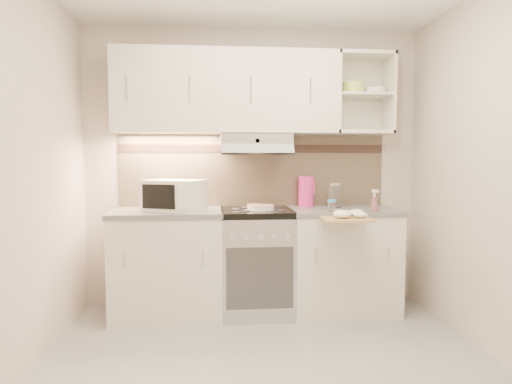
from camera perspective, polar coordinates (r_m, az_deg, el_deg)
ground at (r=3.08m, az=2.12°, el=-21.53°), size 3.00×3.00×0.00m
room_shell at (r=3.15m, az=1.37°, el=9.51°), size 3.04×2.84×2.52m
base_cabinet_left at (r=3.97m, az=-10.92°, el=-9.01°), size 0.90×0.60×0.86m
worktop_left at (r=3.89m, az=-11.02°, el=-2.56°), size 0.92×0.62×0.04m
base_cabinet_right at (r=4.11m, az=10.65°, el=-8.56°), size 0.90×0.60×0.86m
worktop_right at (r=4.03m, az=10.74°, el=-2.32°), size 0.92×0.62×0.04m
electric_range at (r=3.97m, az=0.05°, el=-8.65°), size 0.60×0.60×0.90m
microwave at (r=3.86m, az=-10.19°, el=-0.40°), size 0.55×0.49×0.26m
watering_can at (r=3.80m, az=-11.10°, el=-1.30°), size 0.24×0.12×0.21m
plate_stack at (r=3.86m, az=0.58°, el=-1.93°), size 0.22×0.22×0.05m
bread_loaf at (r=3.89m, az=0.08°, el=-1.87°), size 0.17×0.17×0.04m
pink_pitcher at (r=4.14m, az=6.28°, el=0.10°), size 0.15×0.14×0.27m
glass_jar at (r=4.10m, az=9.82°, el=-0.38°), size 0.11×0.11×0.22m
spice_jar at (r=3.78m, az=9.44°, el=-1.67°), size 0.07×0.07×0.10m
spray_bottle at (r=3.88m, az=14.58°, el=-1.24°), size 0.07×0.07×0.19m
cutting_board at (r=3.60m, az=11.15°, el=-3.29°), size 0.37×0.34×0.02m
dish_towel at (r=3.62m, az=11.59°, el=-2.55°), size 0.28×0.25×0.07m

